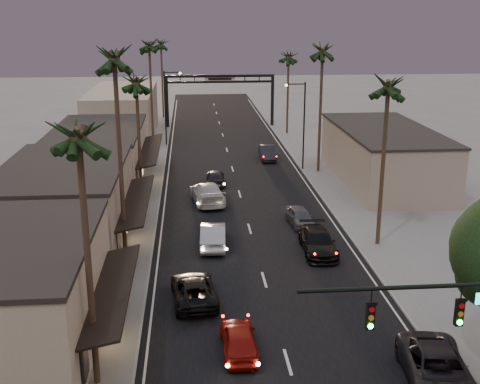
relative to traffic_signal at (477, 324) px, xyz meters
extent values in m
plane|color=slate|center=(-5.69, 36.00, -5.08)|extent=(200.00, 200.00, 0.00)
cube|color=black|center=(-5.69, 41.00, -5.08)|extent=(14.00, 120.00, 0.02)
cube|color=slate|center=(-15.19, 48.00, -5.02)|extent=(5.00, 92.00, 0.12)
cube|color=slate|center=(3.81, 48.00, -5.02)|extent=(5.00, 92.00, 0.12)
cube|color=tan|center=(-18.69, 8.00, -2.33)|extent=(8.00, 12.00, 5.50)
cube|color=gray|center=(-18.69, 22.00, -2.33)|extent=(8.00, 14.00, 5.50)
cube|color=tan|center=(-18.69, 38.00, -2.58)|extent=(8.00, 16.00, 5.00)
cube|color=gray|center=(-18.69, 61.00, -2.08)|extent=(8.00, 20.00, 6.00)
cube|color=gray|center=(8.31, 36.00, -2.58)|extent=(8.00, 18.00, 5.00)
cylinder|color=black|center=(-2.29, 0.00, 1.52)|extent=(8.40, 0.16, 0.16)
cube|color=black|center=(-3.89, 0.00, 0.47)|extent=(0.28, 0.22, 1.00)
cube|color=black|center=(-0.69, 0.00, 0.47)|extent=(0.28, 0.22, 1.00)
cube|color=black|center=(-13.09, 66.00, -1.58)|extent=(0.40, 0.40, 7.00)
cube|color=black|center=(1.71, 66.00, -1.58)|extent=(0.40, 0.40, 7.00)
cube|color=black|center=(-5.69, 66.00, 2.02)|extent=(15.20, 0.35, 0.35)
cube|color=black|center=(-5.69, 66.00, 1.22)|extent=(15.20, 0.30, 0.30)
cube|color=beige|center=(-5.69, 65.98, 1.62)|extent=(4.20, 0.12, 1.00)
cylinder|color=black|center=(1.51, 41.00, -0.58)|extent=(0.16, 0.16, 9.00)
cylinder|color=black|center=(0.51, 41.00, 3.72)|extent=(2.00, 0.12, 0.12)
sphere|color=#FFD899|center=(-0.39, 41.00, 3.62)|extent=(0.30, 0.30, 0.30)
cylinder|color=black|center=(-12.89, 54.00, -0.58)|extent=(0.16, 0.16, 9.00)
cylinder|color=black|center=(-11.89, 54.00, 3.72)|extent=(2.00, 0.12, 0.12)
sphere|color=#FFD899|center=(-10.99, 54.00, 3.62)|extent=(0.30, 0.30, 0.30)
cylinder|color=#38281C|center=(-14.29, 5.00, 0.42)|extent=(0.28, 0.28, 11.00)
sphere|color=black|center=(-14.29, 5.00, 6.52)|extent=(3.20, 3.20, 3.20)
cylinder|color=#38281C|center=(-14.29, 18.00, 1.42)|extent=(0.28, 0.28, 13.00)
sphere|color=black|center=(-14.29, 18.00, 8.52)|extent=(3.20, 3.20, 3.20)
cylinder|color=#38281C|center=(-14.29, 32.00, -0.08)|extent=(0.28, 0.28, 10.00)
sphere|color=black|center=(-14.29, 32.00, 5.52)|extent=(3.20, 3.20, 3.20)
cylinder|color=#38281C|center=(-14.29, 51.00, 0.92)|extent=(0.28, 0.28, 12.00)
sphere|color=black|center=(-14.29, 51.00, 7.52)|extent=(3.20, 3.20, 3.20)
cylinder|color=#38281C|center=(2.91, 20.00, 0.42)|extent=(0.28, 0.28, 11.00)
sphere|color=black|center=(2.91, 20.00, 6.52)|extent=(3.20, 3.20, 3.20)
cylinder|color=#38281C|center=(2.91, 40.00, 0.92)|extent=(0.28, 0.28, 12.00)
sphere|color=black|center=(2.91, 40.00, 7.52)|extent=(3.20, 3.20, 3.20)
cylinder|color=#38281C|center=(2.91, 60.00, -0.08)|extent=(0.28, 0.28, 10.00)
sphere|color=black|center=(2.91, 60.00, 5.52)|extent=(3.20, 3.20, 3.20)
cylinder|color=#38281C|center=(-13.99, 74.00, 0.42)|extent=(0.28, 0.28, 11.00)
sphere|color=black|center=(-13.99, 74.00, 6.52)|extent=(3.20, 3.20, 3.20)
imported|color=maroon|center=(-7.88, 7.07, -4.38)|extent=(1.73, 4.17, 1.41)
imported|color=black|center=(-9.98, 12.57, -4.38)|extent=(2.81, 5.28, 1.41)
imported|color=#A9A9AE|center=(-8.56, 20.77, -4.28)|extent=(1.95, 4.96, 1.61)
imported|color=#B0B0B0|center=(-8.63, 30.77, -4.20)|extent=(3.23, 6.32, 1.76)
imported|color=black|center=(-7.70, 36.27, -4.36)|extent=(1.80, 4.26, 1.44)
imported|color=black|center=(0.47, 3.53, -4.27)|extent=(3.45, 6.18, 1.63)
imported|color=black|center=(-1.53, 19.02, -4.32)|extent=(2.31, 5.33, 1.53)
imported|color=#4A494E|center=(-1.76, 24.52, -4.41)|extent=(2.00, 4.11, 1.35)
imported|color=black|center=(-1.56, 45.84, -4.32)|extent=(1.68, 4.65, 1.52)
camera|label=1|loc=(-9.97, -18.28, 10.62)|focal=45.00mm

